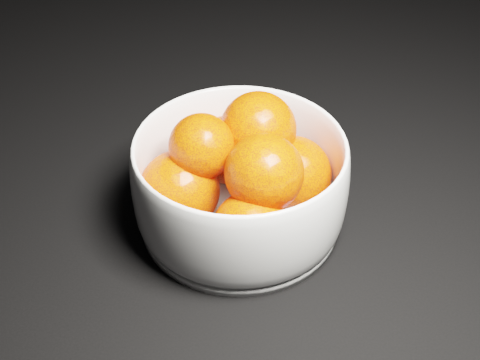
# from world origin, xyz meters

# --- Properties ---
(bowl) EXTENTS (0.20, 0.20, 0.10)m
(bowl) POSITION_xyz_m (-0.25, 0.20, 0.05)
(bowl) COLOR silver
(bowl) RESTS_ON ground
(orange_pile) EXTENTS (0.17, 0.17, 0.11)m
(orange_pile) POSITION_xyz_m (-0.25, 0.20, 0.06)
(orange_pile) COLOR #FF3B04
(orange_pile) RESTS_ON bowl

